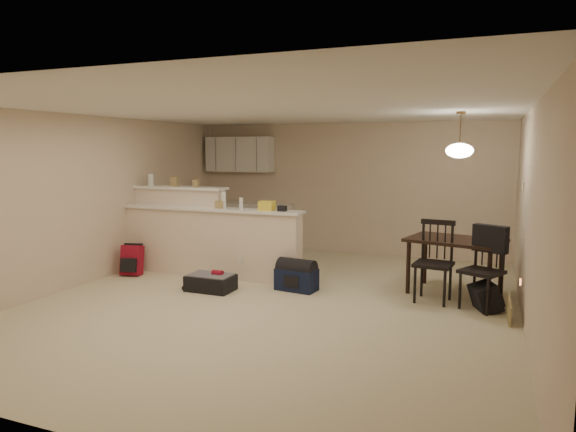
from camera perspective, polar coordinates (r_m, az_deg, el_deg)
The scene contains 22 objects.
room at distance 6.63m, azimuth -1.44°, elevation 0.95°, with size 7.00×7.02×2.50m.
breakfast_bar at distance 8.39m, azimuth -9.86°, elevation -2.22°, with size 3.08×0.58×1.39m.
upper_cabinets at distance 10.54m, azimuth -5.38°, elevation 6.84°, with size 1.40×0.34×0.70m, color white.
kitchen_counter at distance 10.44m, azimuth -4.63°, elevation -1.14°, with size 1.80×0.60×0.90m, color white.
thermostat at distance 7.64m, azimuth 24.65°, elevation 3.01°, with size 0.02×0.12×0.12m, color beige.
jar at distance 8.97m, azimuth -14.99°, elevation 3.92°, with size 0.10×0.10×0.20m, color silver.
cereal_box at distance 8.70m, azimuth -12.54°, elevation 3.76°, with size 0.10×0.07×0.16m, color #99824F.
small_box at distance 8.48m, azimuth -10.22°, elevation 3.59°, with size 0.08×0.06×0.12m, color #99824F.
bottle_a at distance 7.99m, azimuth -7.15°, elevation 1.77°, with size 0.07×0.07×0.26m, color silver.
bottle_b at distance 7.85m, azimuth -5.22°, elevation 1.41°, with size 0.06×0.06×0.18m, color silver.
bag_lump at distance 7.67m, azimuth -2.36°, elevation 1.14°, with size 0.22×0.18×0.14m, color #99824F.
pouch at distance 7.58m, azimuth -0.66°, elevation 0.84°, with size 0.12×0.10×0.08m, color #99824F.
extra_item_x at distance 8.03m, azimuth -7.53°, elevation 1.27°, with size 0.14×0.10×0.11m, color #99824F.
dining_table at distance 7.43m, azimuth 18.10°, elevation -3.15°, with size 1.40×1.09×0.78m.
pendant_lamp at distance 7.31m, azimuth 18.52°, elevation 6.98°, with size 0.36×0.36×0.62m.
dining_chair_near at distance 7.00m, azimuth 15.86°, elevation -4.93°, with size 0.47×0.45×1.07m, color black, non-canonical shape.
dining_chair_far at distance 6.85m, azimuth 20.71°, elevation -5.56°, with size 0.45×0.43×1.03m, color black, non-canonical shape.
suitcase at distance 7.44m, azimuth -8.58°, elevation -7.36°, with size 0.65×0.42×0.22m, color black.
red_backpack at distance 8.60m, azimuth -16.94°, elevation -4.73°, with size 0.32×0.20×0.47m, color maroon.
navy_duffel at distance 7.37m, azimuth 0.95°, elevation -7.06°, with size 0.57×0.31×0.31m, color #101832.
black_daypack at distance 6.92m, azimuth 21.08°, elevation -8.44°, with size 0.38×0.27×0.33m, color black.
cardboard_sheet at distance 6.53m, azimuth 23.38°, elevation -9.71°, with size 0.37×0.02×0.28m, color #99824F.
Camera 1 is at (2.59, -6.06, 1.99)m, focal length 32.00 mm.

